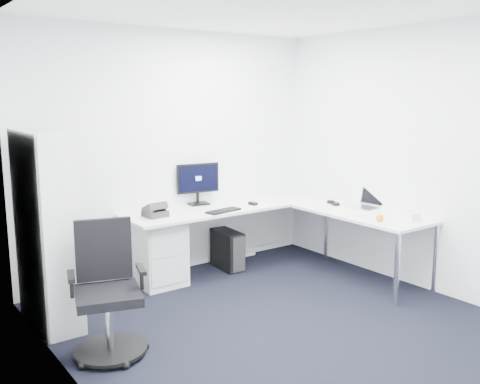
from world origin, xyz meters
TOP-DOWN VIEW (x-y plane):
  - ground at (0.00, 0.00)m, footprint 4.20×4.20m
  - ceiling at (0.00, 0.00)m, footprint 4.20×4.20m
  - wall_back at (0.00, 2.10)m, footprint 3.60×0.02m
  - wall_left at (-1.80, 0.00)m, footprint 0.02×4.20m
  - wall_right at (1.80, 0.00)m, footprint 0.02×4.20m
  - l_desk at (0.55, 1.40)m, footprint 2.57×1.44m
  - drawer_pedestal at (-0.39, 1.82)m, footprint 0.47×0.59m
  - bookshelf at (-1.62, 1.45)m, footprint 0.33×0.85m
  - task_chair at (-1.45, 0.57)m, footprint 0.72×0.72m
  - black_pc_tower at (0.50, 1.78)m, footprint 0.23×0.47m
  - beige_pc_tower at (-1.09, 1.88)m, footprint 0.17×0.37m
  - power_strip at (0.90, 2.04)m, footprint 0.38×0.07m
  - monitor at (0.25, 2.01)m, footprint 0.53×0.23m
  - black_keyboard at (0.27, 1.52)m, footprint 0.43×0.21m
  - mouse at (0.75, 1.62)m, footprint 0.08×0.11m
  - desk_phone at (-0.44, 1.74)m, footprint 0.23×0.23m
  - laptop at (1.61, 0.74)m, footprint 0.36×0.35m
  - white_keyboard at (1.32, 0.70)m, footprint 0.18×0.45m
  - headphones at (1.53, 1.11)m, footprint 0.19×0.23m
  - orange_fruit at (1.28, 0.23)m, footprint 0.08×0.08m
  - tissue_box at (1.58, 0.12)m, footprint 0.14×0.24m

SIDE VIEW (x-z plane):
  - ground at x=0.00m, z-range 0.00..0.00m
  - power_strip at x=0.90m, z-range 0.00..0.04m
  - beige_pc_tower at x=-1.09m, z-range 0.00..0.35m
  - black_pc_tower at x=0.50m, z-range 0.00..0.45m
  - drawer_pedestal at x=-0.39m, z-range 0.00..0.72m
  - l_desk at x=0.55m, z-range 0.00..0.75m
  - task_chair at x=-1.45m, z-range 0.00..1.04m
  - white_keyboard at x=1.32m, z-range 0.75..0.77m
  - black_keyboard at x=0.27m, z-range 0.75..0.77m
  - mouse at x=0.75m, z-range 0.75..0.78m
  - headphones at x=1.53m, z-range 0.75..0.80m
  - orange_fruit at x=1.28m, z-range 0.75..0.83m
  - tissue_box at x=1.58m, z-range 0.75..0.83m
  - desk_phone at x=-0.44m, z-range 0.75..0.90m
  - bookshelf at x=-1.62m, z-range 0.00..1.70m
  - laptop at x=1.61m, z-range 0.75..0.98m
  - monitor at x=0.25m, z-range 0.75..1.24m
  - wall_back at x=0.00m, z-range 0.00..2.70m
  - wall_left at x=-1.80m, z-range 0.00..2.70m
  - wall_right at x=1.80m, z-range 0.00..2.70m
  - ceiling at x=0.00m, z-range 2.70..2.70m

